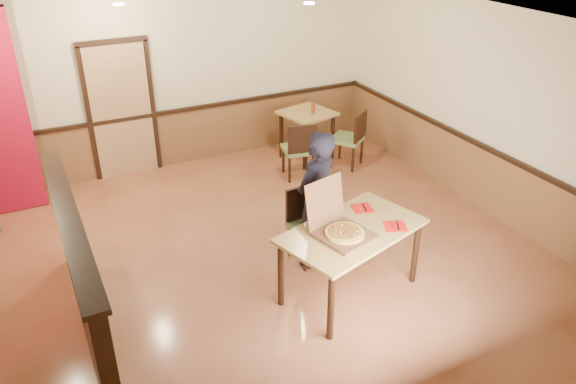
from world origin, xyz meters
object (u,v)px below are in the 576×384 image
object	(u,v)px
main_table	(352,238)
side_chair_right	(351,137)
side_chair_left	(299,148)
diner	(316,200)
pizza_box	(341,229)
side_table	(307,122)
diner_chair	(308,221)
condiment	(313,108)

from	to	relation	value
main_table	side_chair_right	xyz separation A→B (m)	(1.80, 2.85, -0.20)
side_chair_left	diner	bearing A→B (deg)	78.70
pizza_box	side_chair_left	bearing A→B (deg)	56.18
side_table	diner_chair	bearing A→B (deg)	-118.06
diner	diner_chair	bearing A→B (deg)	-104.66
pizza_box	condiment	xyz separation A→B (m)	(1.55, 3.43, -0.00)
side_chair_right	condiment	distance (m)	0.78
pizza_box	diner_chair	bearing A→B (deg)	69.72
side_table	pizza_box	xyz separation A→B (m)	(-1.48, -3.51, 0.26)
diner	pizza_box	distance (m)	0.76
main_table	diner_chair	bearing A→B (deg)	78.94
diner_chair	diner	world-z (taller)	diner
diner_chair	side_table	bearing A→B (deg)	57.65
side_table	main_table	bearing A→B (deg)	-110.74
side_chair_left	condiment	xyz separation A→B (m)	(0.53, 0.55, 0.40)
diner_chair	side_chair_right	bearing A→B (deg)	42.46
main_table	pizza_box	xyz separation A→B (m)	(-0.17, -0.04, 0.18)
side_chair_left	side_table	bearing A→B (deg)	-115.34
side_chair_left	side_table	world-z (taller)	side_chair_left
side_chair_left	diner	xyz separation A→B (m)	(-0.90, -2.14, 0.34)
main_table	pizza_box	world-z (taller)	pizza_box
main_table	side_table	distance (m)	3.70
pizza_box	side_chair_right	bearing A→B (deg)	41.35
diner	condiment	size ratio (longest dim) A/B	10.50
diner_chair	side_chair_left	bearing A→B (deg)	60.74
side_table	pizza_box	bearing A→B (deg)	-112.94
main_table	side_chair_right	size ratio (longest dim) A/B	1.83
diner_chair	condiment	distance (m)	2.96
condiment	side_chair_left	bearing A→B (deg)	-134.29
diner	side_table	bearing A→B (deg)	-141.83
pizza_box	condiment	world-z (taller)	pizza_box
diner	side_chair_right	bearing A→B (deg)	-156.34
side_chair_right	diner	size ratio (longest dim) A/B	0.56
diner	pizza_box	bearing A→B (deg)	55.40
main_table	diner_chair	distance (m)	0.89
side_chair_right	diner	world-z (taller)	diner
pizza_box	main_table	bearing A→B (deg)	-0.23
diner_chair	side_table	distance (m)	2.96
main_table	diner	distance (m)	0.72
side_chair_right	diner_chair	bearing A→B (deg)	10.66
side_chair_left	side_chair_right	xyz separation A→B (m)	(0.96, 0.01, 0.01)
main_table	diner	world-z (taller)	diner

